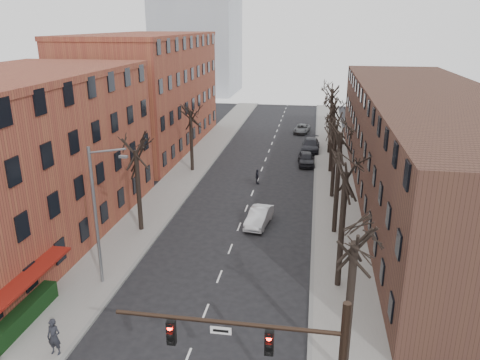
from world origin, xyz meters
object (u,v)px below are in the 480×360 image
at_px(parked_car_near, 306,159).
at_px(pedestrian_a, 54,337).
at_px(parked_car_mid, 311,145).
at_px(silver_sedan, 259,217).

relative_size(parked_car_near, pedestrian_a, 2.30).
bearing_deg(parked_car_mid, parked_car_near, -92.65).
bearing_deg(silver_sedan, parked_car_near, 87.21).
xyz_separation_m(parked_car_near, parked_car_mid, (0.42, 6.32, 0.03)).
bearing_deg(parked_car_near, parked_car_mid, 81.11).
xyz_separation_m(parked_car_near, pedestrian_a, (-11.37, -35.28, 0.36)).
xyz_separation_m(silver_sedan, parked_car_near, (3.33, 17.83, 0.05)).
bearing_deg(silver_sedan, pedestrian_a, -106.93).
bearing_deg(silver_sedan, parked_car_mid, 88.98).
xyz_separation_m(silver_sedan, parked_car_mid, (3.75, 24.14, 0.07)).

